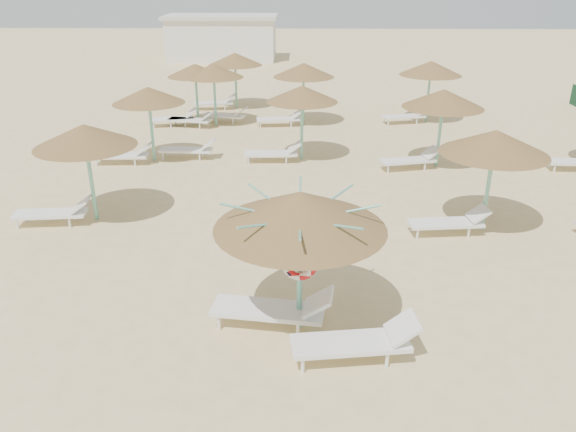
{
  "coord_description": "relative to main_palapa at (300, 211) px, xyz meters",
  "views": [
    {
      "loc": [
        0.04,
        -9.38,
        6.36
      ],
      "look_at": [
        -0.22,
        2.12,
        1.3
      ],
      "focal_mm": 35.0,
      "sensor_mm": 36.0,
      "label": 1
    }
  ],
  "objects": [
    {
      "name": "lounger_main_b",
      "position": [
        1.05,
        -0.99,
        -2.05
      ],
      "size": [
        2.31,
        0.95,
        0.81
      ],
      "rotation": [
        0.0,
        0.0,
        0.13
      ],
      "color": "white",
      "rests_on": "ground"
    },
    {
      "name": "main_palapa",
      "position": [
        0.0,
        0.0,
        0.0
      ],
      "size": [
        3.13,
        3.13,
        2.81
      ],
      "color": "#6DBDA7",
      "rests_on": "ground"
    },
    {
      "name": "service_hut",
      "position": [
        -6.05,
        35.25,
        -0.8
      ],
      "size": [
        8.4,
        4.4,
        3.25
      ],
      "color": "silver",
      "rests_on": "ground"
    },
    {
      "name": "palapa_field",
      "position": [
        0.92,
        11.44,
        -0.13
      ],
      "size": [
        19.53,
        16.85,
        2.7
      ],
      "color": "#6DBDA7",
      "rests_on": "ground"
    },
    {
      "name": "lounger_main_a",
      "position": [
        -0.45,
        -0.02,
        -2.04
      ],
      "size": [
        2.39,
        0.99,
        0.84
      ],
      "rotation": [
        0.0,
        0.0,
        -0.13
      ],
      "color": "white",
      "rests_on": "ground"
    },
    {
      "name": "ground",
      "position": [
        -0.05,
        0.25,
        -2.44
      ],
      "size": [
        120.0,
        120.0,
        0.0
      ],
      "primitive_type": "plane",
      "color": "#E1C889",
      "rests_on": "ground"
    }
  ]
}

